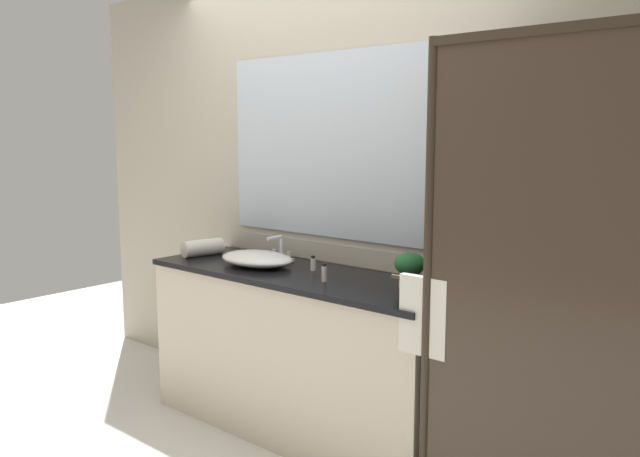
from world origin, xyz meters
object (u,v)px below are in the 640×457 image
at_px(sink_basin, 257,259).
at_px(faucet, 280,252).
at_px(amenity_bottle_lotion, 324,273).
at_px(potted_plant, 410,267).
at_px(amenity_bottle_conditioner, 313,264).
at_px(rolled_towel_near_edge, 203,248).

bearing_deg(sink_basin, faucet, 90.00).
bearing_deg(sink_basin, amenity_bottle_lotion, -6.55).
xyz_separation_m(sink_basin, faucet, (0.00, 0.19, 0.01)).
height_order(sink_basin, potted_plant, potted_plant).
distance_m(sink_basin, faucet, 0.19).
height_order(faucet, amenity_bottle_conditioner, faucet).
height_order(amenity_bottle_lotion, rolled_towel_near_edge, rolled_towel_near_edge).
bearing_deg(sink_basin, amenity_bottle_conditioner, 17.49).
distance_m(sink_basin, amenity_bottle_conditioner, 0.34).
bearing_deg(potted_plant, sink_basin, -172.91).
bearing_deg(rolled_towel_near_edge, faucet, 22.99).
xyz_separation_m(faucet, amenity_bottle_lotion, (0.54, -0.25, -0.00)).
xyz_separation_m(sink_basin, amenity_bottle_lotion, (0.54, -0.06, 0.00)).
xyz_separation_m(sink_basin, rolled_towel_near_edge, (-0.46, -0.01, 0.01)).
relative_size(faucet, amenity_bottle_conditioner, 2.12).
bearing_deg(amenity_bottle_lotion, faucet, 155.05).
bearing_deg(amenity_bottle_lotion, potted_plant, 24.68).
bearing_deg(amenity_bottle_conditioner, faucet, 165.10).
xyz_separation_m(faucet, potted_plant, (0.93, -0.07, 0.05)).
bearing_deg(amenity_bottle_lotion, sink_basin, 173.45).
relative_size(faucet, rolled_towel_near_edge, 0.68).
xyz_separation_m(potted_plant, amenity_bottle_conditioner, (-0.60, -0.01, -0.06)).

